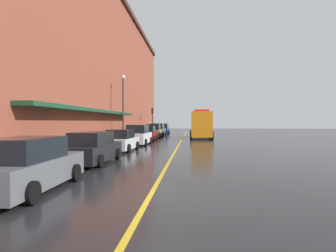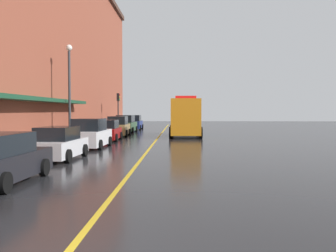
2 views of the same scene
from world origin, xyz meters
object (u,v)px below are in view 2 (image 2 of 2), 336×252
parked_car_3 (90,134)px  parked_car_4 (107,131)px  parked_car_6 (126,124)px  traffic_light_near (118,104)px  street_lamp_left (69,83)px  parking_meter_0 (118,122)px  parked_car_5 (118,127)px  parked_car_7 (134,123)px  parking_meter_1 (113,123)px  parked_car_2 (59,144)px  utility_truck (185,118)px

parked_car_3 → parked_car_4: bearing=1.5°
parked_car_6 → traffic_light_near: size_ratio=1.11×
parked_car_6 → street_lamp_left: street_lamp_left is taller
parked_car_6 → parking_meter_0: size_ratio=3.58×
parked_car_5 → parked_car_7: 12.21m
parking_meter_0 → parking_meter_1: same height
parked_car_4 → parking_meter_0: bearing=5.0°
parked_car_2 → street_lamp_left: bearing=15.0°
parked_car_2 → traffic_light_near: bearing=5.0°
parked_car_2 → parked_car_6: size_ratio=0.90×
parked_car_6 → parking_meter_1: parked_car_6 is taller
parked_car_5 → parking_meter_1: 6.02m
traffic_light_near → parked_car_2: bearing=-87.2°
traffic_light_near → parking_meter_0: bearing=96.9°
parked_car_4 → street_lamp_left: street_lamp_left is taller
parked_car_2 → parking_meter_0: parked_car_2 is taller
parked_car_4 → parking_meter_1: 11.36m
parked_car_4 → parked_car_5: 5.43m
parked_car_2 → parking_meter_0: bearing=5.1°
parked_car_2 → parked_car_3: (0.18, 5.78, 0.12)m
parked_car_4 → traffic_light_near: size_ratio=0.96×
parked_car_6 → utility_truck: size_ratio=0.58×
parked_car_6 → parking_meter_1: size_ratio=3.58×
parked_car_2 → parked_car_5: size_ratio=1.03×
parked_car_5 → utility_truck: utility_truck is taller
parked_car_4 → parked_car_6: bearing=0.1°
parked_car_4 → traffic_light_near: 14.42m
parked_car_2 → parked_car_7: bearing=1.9°
parked_car_7 → traffic_light_near: (-1.44, -3.49, 2.29)m
parked_car_3 → parked_car_5: parked_car_3 is taller
parked_car_2 → parked_car_6: 23.22m
parking_meter_0 → parking_meter_1: 3.40m
parked_car_6 → street_lamp_left: 15.36m
parking_meter_1 → parking_meter_0: bearing=90.0°
parked_car_7 → utility_truck: utility_truck is taller
parked_car_4 → parked_car_2: bearing=178.6°
parked_car_2 → parked_car_4: 11.60m
parked_car_4 → street_lamp_left: (-2.06, -3.21, 3.62)m
street_lamp_left → parked_car_5: bearing=76.5°
parking_meter_1 → traffic_light_near: 3.57m
parked_car_4 → utility_truck: (6.33, 5.39, 0.97)m
parking_meter_0 → traffic_light_near: bearing=-83.1°
parked_car_7 → street_lamp_left: street_lamp_left is taller
parked_car_3 → utility_truck: size_ratio=0.56×
parked_car_7 → parking_meter_1: bearing=166.6°
utility_truck → traffic_light_near: size_ratio=1.90×
parked_car_3 → parking_meter_1: 17.15m
parked_car_5 → parked_car_7: parked_car_5 is taller
parked_car_4 → street_lamp_left: bearing=146.6°
parked_car_2 → traffic_light_near: size_ratio=0.99×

